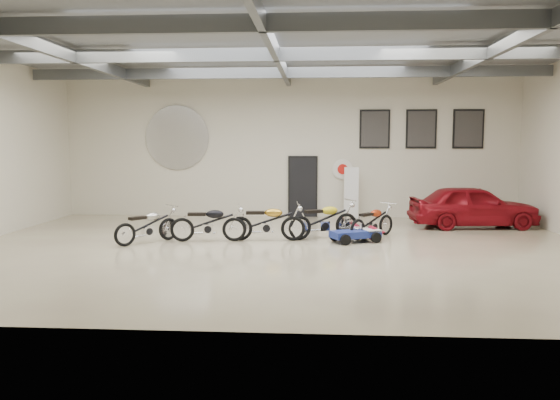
# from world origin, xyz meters

# --- Properties ---
(floor) EXTENTS (16.00, 12.00, 0.01)m
(floor) POSITION_xyz_m (0.00, 0.00, 0.00)
(floor) COLOR #BCB490
(floor) RESTS_ON ground
(ceiling) EXTENTS (16.00, 12.00, 0.01)m
(ceiling) POSITION_xyz_m (0.00, 0.00, 5.00)
(ceiling) COLOR gray
(ceiling) RESTS_ON back_wall
(back_wall) EXTENTS (16.00, 0.02, 5.00)m
(back_wall) POSITION_xyz_m (0.00, 6.00, 2.50)
(back_wall) COLOR beige
(back_wall) RESTS_ON floor
(ceiling_beams) EXTENTS (15.80, 11.80, 0.32)m
(ceiling_beams) POSITION_xyz_m (0.00, 0.00, 4.75)
(ceiling_beams) COLOR #4F5256
(ceiling_beams) RESTS_ON ceiling
(door) EXTENTS (0.92, 0.08, 2.10)m
(door) POSITION_xyz_m (0.50, 5.95, 1.05)
(door) COLOR black
(door) RESTS_ON back_wall
(logo_plaque) EXTENTS (2.30, 0.06, 1.16)m
(logo_plaque) POSITION_xyz_m (-4.00, 5.95, 2.80)
(logo_plaque) COLOR silver
(logo_plaque) RESTS_ON back_wall
(poster_left) EXTENTS (1.05, 0.08, 1.35)m
(poster_left) POSITION_xyz_m (3.00, 5.96, 3.10)
(poster_left) COLOR black
(poster_left) RESTS_ON back_wall
(poster_mid) EXTENTS (1.05, 0.08, 1.35)m
(poster_mid) POSITION_xyz_m (4.60, 5.96, 3.10)
(poster_mid) COLOR black
(poster_mid) RESTS_ON back_wall
(poster_right) EXTENTS (1.05, 0.08, 1.35)m
(poster_right) POSITION_xyz_m (6.20, 5.96, 3.10)
(poster_right) COLOR black
(poster_right) RESTS_ON back_wall
(oil_sign) EXTENTS (0.72, 0.10, 0.72)m
(oil_sign) POSITION_xyz_m (1.90, 5.95, 1.70)
(oil_sign) COLOR white
(oil_sign) RESTS_ON back_wall
(banner_stand) EXTENTS (0.50, 0.21, 1.82)m
(banner_stand) POSITION_xyz_m (2.19, 5.50, 0.91)
(banner_stand) COLOR white
(banner_stand) RESTS_ON floor
(motorcycle_silver) EXTENTS (1.67, 1.78, 0.97)m
(motorcycle_silver) POSITION_xyz_m (-3.46, 0.55, 0.48)
(motorcycle_silver) COLOR silver
(motorcycle_silver) RESTS_ON floor
(motorcycle_black) EXTENTS (2.04, 0.81, 1.03)m
(motorcycle_black) POSITION_xyz_m (-1.91, 0.89, 0.52)
(motorcycle_black) COLOR silver
(motorcycle_black) RESTS_ON floor
(motorcycle_gold) EXTENTS (2.08, 0.77, 1.06)m
(motorcycle_gold) POSITION_xyz_m (-0.36, 1.12, 0.53)
(motorcycle_gold) COLOR silver
(motorcycle_gold) RESTS_ON floor
(motorcycle_yellow) EXTENTS (2.12, 1.48, 1.07)m
(motorcycle_yellow) POSITION_xyz_m (1.18, 1.59, 0.53)
(motorcycle_yellow) COLOR silver
(motorcycle_yellow) RESTS_ON floor
(motorcycle_red) EXTENTS (1.65, 1.70, 0.94)m
(motorcycle_red) POSITION_xyz_m (2.54, 1.77, 0.47)
(motorcycle_red) COLOR silver
(motorcycle_red) RESTS_ON floor
(go_kart) EXTENTS (1.76, 1.32, 0.58)m
(go_kart) POSITION_xyz_m (2.14, 1.12, 0.29)
(go_kart) COLOR navy
(go_kart) RESTS_ON floor
(vintage_car) EXTENTS (1.90, 4.01, 1.33)m
(vintage_car) POSITION_xyz_m (5.87, 3.87, 0.66)
(vintage_car) COLOR maroon
(vintage_car) RESTS_ON floor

